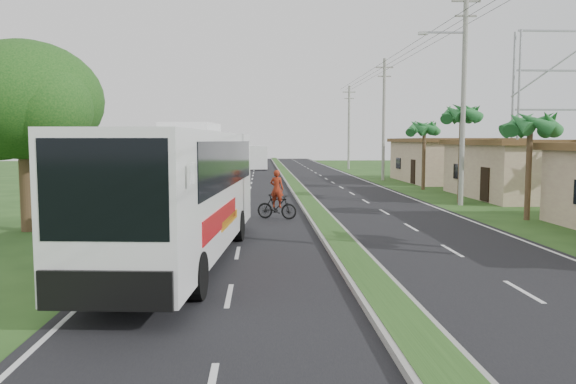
{
  "coord_description": "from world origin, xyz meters",
  "views": [
    {
      "loc": [
        -2.77,
        -12.81,
        3.61
      ],
      "look_at": [
        -1.78,
        6.92,
        1.8
      ],
      "focal_mm": 35.0,
      "sensor_mm": 36.0,
      "label": 1
    }
  ],
  "objects": [
    {
      "name": "ground",
      "position": [
        0.0,
        0.0,
        0.0
      ],
      "size": [
        180.0,
        180.0,
        0.0
      ],
      "primitive_type": "plane",
      "color": "#244519",
      "rests_on": "ground"
    },
    {
      "name": "road_asphalt",
      "position": [
        0.0,
        20.0,
        0.01
      ],
      "size": [
        14.0,
        160.0,
        0.02
      ],
      "primitive_type": "cube",
      "color": "black",
      "rests_on": "ground"
    },
    {
      "name": "median_strip",
      "position": [
        0.0,
        20.0,
        0.1
      ],
      "size": [
        1.2,
        160.0,
        0.18
      ],
      "color": "gray",
      "rests_on": "ground"
    },
    {
      "name": "lane_edge_left",
      "position": [
        -6.7,
        20.0,
        0.0
      ],
      "size": [
        0.12,
        160.0,
        0.01
      ],
      "primitive_type": "cube",
      "color": "silver",
      "rests_on": "ground"
    },
    {
      "name": "lane_edge_right",
      "position": [
        6.7,
        20.0,
        0.0
      ],
      "size": [
        0.12,
        160.0,
        0.01
      ],
      "primitive_type": "cube",
      "color": "silver",
      "rests_on": "ground"
    },
    {
      "name": "shop_mid",
      "position": [
        14.0,
        22.0,
        1.86
      ],
      "size": [
        7.6,
        10.6,
        3.67
      ],
      "color": "tan",
      "rests_on": "ground"
    },
    {
      "name": "shop_far",
      "position": [
        14.0,
        36.0,
        1.93
      ],
      "size": [
        8.6,
        11.6,
        3.82
      ],
      "color": "tan",
      "rests_on": "ground"
    },
    {
      "name": "palm_verge_b",
      "position": [
        9.4,
        12.0,
        4.36
      ],
      "size": [
        2.4,
        2.4,
        5.05
      ],
      "color": "#473321",
      "rests_on": "ground"
    },
    {
      "name": "palm_verge_c",
      "position": [
        8.8,
        19.0,
        5.12
      ],
      "size": [
        2.4,
        2.4,
        5.85
      ],
      "color": "#473321",
      "rests_on": "ground"
    },
    {
      "name": "palm_verge_d",
      "position": [
        9.3,
        28.0,
        4.55
      ],
      "size": [
        2.4,
        2.4,
        5.25
      ],
      "color": "#473321",
      "rests_on": "ground"
    },
    {
      "name": "shade_tree",
      "position": [
        -12.11,
        10.02,
        5.03
      ],
      "size": [
        6.3,
        6.0,
        7.54
      ],
      "color": "#473321",
      "rests_on": "ground"
    },
    {
      "name": "utility_pole_b",
      "position": [
        8.47,
        18.0,
        6.26
      ],
      "size": [
        3.2,
        0.28,
        12.0
      ],
      "color": "gray",
      "rests_on": "ground"
    },
    {
      "name": "utility_pole_c",
      "position": [
        8.5,
        38.0,
        5.67
      ],
      "size": [
        1.6,
        0.28,
        11.0
      ],
      "color": "gray",
      "rests_on": "ground"
    },
    {
      "name": "utility_pole_d",
      "position": [
        8.5,
        58.0,
        5.42
      ],
      "size": [
        1.6,
        0.28,
        10.5
      ],
      "color": "gray",
      "rests_on": "ground"
    },
    {
      "name": "coach_bus_main",
      "position": [
        -5.05,
        3.96,
        2.29
      ],
      "size": [
        3.79,
        13.06,
        4.16
      ],
      "rotation": [
        0.0,
        0.0,
        -0.09
      ],
      "color": "white",
      "rests_on": "ground"
    },
    {
      "name": "coach_bus_far",
      "position": [
        -3.31,
        60.24,
        1.69
      ],
      "size": [
        2.91,
        10.38,
        2.99
      ],
      "rotation": [
        0.0,
        0.0,
        0.07
      ],
      "color": "white",
      "rests_on": "ground"
    },
    {
      "name": "motorcyclist",
      "position": [
        -2.0,
        12.78,
        0.81
      ],
      "size": [
        1.96,
        1.14,
        2.29
      ],
      "rotation": [
        0.0,
        0.0,
        -0.34
      ],
      "color": "black",
      "rests_on": "ground"
    }
  ]
}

